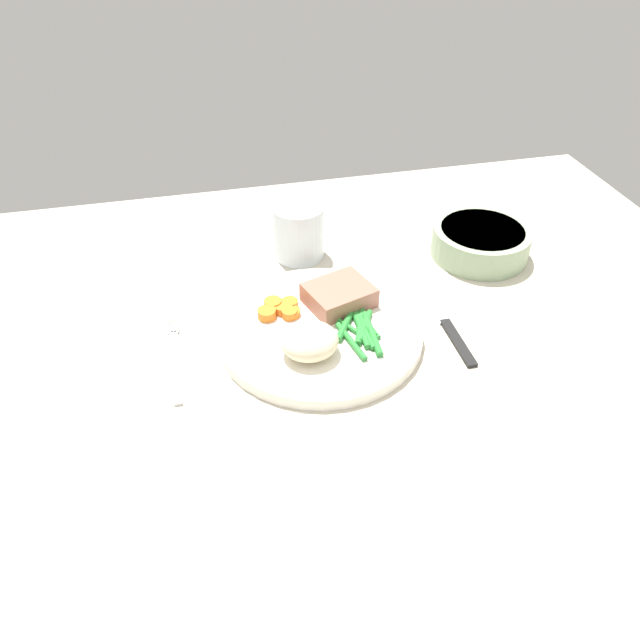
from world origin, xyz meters
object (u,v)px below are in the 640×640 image
object	(u,v)px
fork	(175,358)
water_glass	(299,235)
meat_portion	(339,295)
dinner_plate	(320,331)
knife	(442,318)
salad_bowl	(481,240)

from	to	relation	value
fork	water_glass	world-z (taller)	water_glass
meat_portion	fork	size ratio (longest dim) A/B	0.49
dinner_plate	knife	xyz separation A→B (cm)	(16.56, -0.29, -0.60)
dinner_plate	fork	xyz separation A→B (cm)	(-18.23, -0.26, -0.60)
water_glass	dinner_plate	bearing A→B (deg)	-93.67
dinner_plate	meat_portion	bearing A→B (deg)	49.40
water_glass	salad_bowl	xyz separation A→B (cm)	(26.62, -6.20, -0.96)
dinner_plate	knife	size ratio (longest dim) A/B	1.27
knife	water_glass	size ratio (longest dim) A/B	2.49
fork	water_glass	bearing A→B (deg)	42.25
meat_portion	salad_bowl	distance (cm)	25.95
meat_portion	water_glass	distance (cm)	15.38
meat_portion	knife	world-z (taller)	meat_portion
dinner_plate	water_glass	distance (cm)	19.53
fork	water_glass	xyz separation A→B (cm)	(19.47, 19.56, 3.30)
water_glass	salad_bowl	size ratio (longest dim) A/B	0.57
water_glass	fork	bearing A→B (deg)	-134.86
fork	knife	xyz separation A→B (cm)	(34.79, -0.03, -0.00)
dinner_plate	salad_bowl	bearing A→B (deg)	25.20
dinner_plate	meat_portion	xyz separation A→B (cm)	(3.52, 4.11, 2.13)
meat_portion	salad_bowl	bearing A→B (deg)	20.30
knife	dinner_plate	bearing A→B (deg)	178.22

